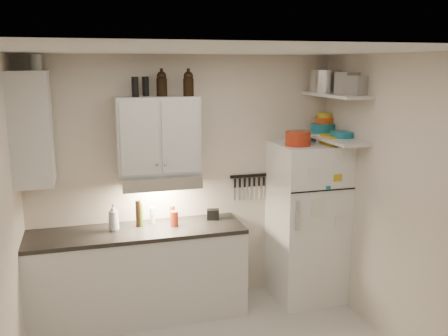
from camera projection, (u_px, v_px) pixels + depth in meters
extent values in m
cube|color=silver|center=(226.00, 49.00, 3.54)|extent=(3.20, 3.00, 0.02)
cube|color=beige|center=(185.00, 181.00, 5.23)|extent=(3.20, 0.02, 2.60)
cube|color=beige|center=(407.00, 208.00, 4.25)|extent=(0.02, 3.00, 2.60)
cube|color=silver|center=(138.00, 276.00, 4.96)|extent=(2.10, 0.60, 0.88)
cube|color=black|center=(137.00, 232.00, 4.87)|extent=(2.10, 0.62, 0.04)
cube|color=silver|center=(158.00, 135.00, 4.87)|extent=(0.80, 0.33, 0.75)
cube|color=silver|center=(32.00, 128.00, 4.41)|extent=(0.33, 0.55, 1.00)
cube|color=silver|center=(160.00, 180.00, 4.90)|extent=(0.76, 0.46, 0.12)
cube|color=white|center=(307.00, 222.00, 5.33)|extent=(0.70, 0.68, 1.70)
cube|color=silver|center=(336.00, 95.00, 4.98)|extent=(0.30, 0.95, 0.03)
cube|color=silver|center=(334.00, 139.00, 5.07)|extent=(0.30, 0.95, 0.03)
cube|color=black|center=(249.00, 176.00, 5.39)|extent=(0.42, 0.02, 0.03)
cylinder|color=#9D2812|center=(298.00, 138.00, 4.99)|extent=(0.28, 0.28, 0.15)
cube|color=gold|center=(333.00, 139.00, 5.11)|extent=(0.25, 0.30, 0.09)
cylinder|color=silver|center=(319.00, 139.00, 5.16)|extent=(0.06, 0.06, 0.09)
cylinder|color=silver|center=(325.00, 81.00, 5.19)|extent=(0.35, 0.35, 0.23)
cube|color=#AAAAAD|center=(349.00, 83.00, 4.87)|extent=(0.24, 0.23, 0.21)
cube|color=#AAAAAD|center=(357.00, 85.00, 4.73)|extent=(0.23, 0.23, 0.18)
cylinder|color=#176B83|center=(323.00, 128.00, 5.37)|extent=(0.25, 0.25, 0.10)
cylinder|color=#CA4913|center=(324.00, 120.00, 5.41)|extent=(0.20, 0.20, 0.06)
cylinder|color=gold|center=(325.00, 115.00, 5.40)|extent=(0.16, 0.16, 0.05)
cylinder|color=#176B83|center=(342.00, 134.00, 5.05)|extent=(0.26, 0.26, 0.06)
cylinder|color=black|center=(146.00, 86.00, 4.80)|extent=(0.08, 0.08, 0.19)
cylinder|color=black|center=(135.00, 87.00, 4.68)|extent=(0.07, 0.07, 0.19)
cylinder|color=silver|center=(35.00, 62.00, 4.40)|extent=(0.13, 0.13, 0.14)
imported|color=silver|center=(113.00, 216.00, 4.81)|extent=(0.14, 0.14, 0.30)
cylinder|color=brown|center=(172.00, 214.00, 5.08)|extent=(0.06, 0.06, 0.17)
cylinder|color=#516D1B|center=(141.00, 214.00, 4.94)|extent=(0.05, 0.05, 0.25)
cylinder|color=black|center=(138.00, 214.00, 4.93)|extent=(0.06, 0.06, 0.27)
cylinder|color=silver|center=(153.00, 215.00, 5.04)|extent=(0.07, 0.07, 0.17)
cylinder|color=#9D2812|center=(174.00, 219.00, 4.96)|extent=(0.10, 0.10, 0.15)
cube|color=black|center=(213.00, 214.00, 5.18)|extent=(0.14, 0.12, 0.11)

